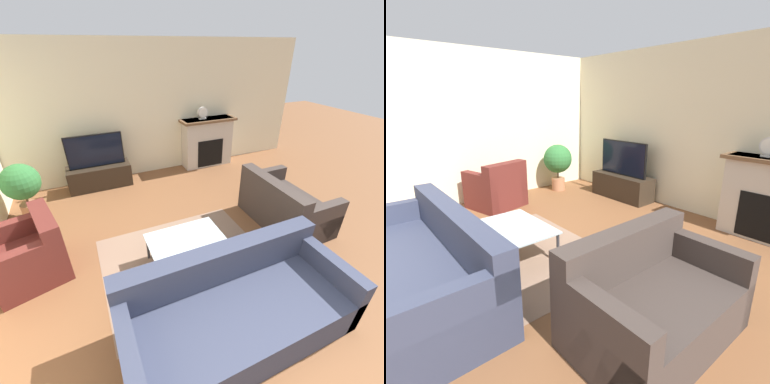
# 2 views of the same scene
# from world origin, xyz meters

# --- Properties ---
(wall_back) EXTENTS (7.97, 0.06, 2.70)m
(wall_back) POSITION_xyz_m (0.00, 5.06, 1.35)
(wall_back) COLOR beige
(wall_back) RESTS_ON ground_plane
(wall_left) EXTENTS (0.06, 8.03, 2.70)m
(wall_left) POSITION_xyz_m (-2.51, 2.51, 1.35)
(wall_left) COLOR beige
(wall_left) RESTS_ON ground_plane
(area_rug) EXTENTS (2.17, 1.81, 0.00)m
(area_rug) POSITION_xyz_m (-0.09, 2.04, 0.00)
(area_rug) COLOR #896B56
(area_rug) RESTS_ON ground_plane
(tv_stand) EXTENTS (1.22, 0.45, 0.46)m
(tv_stand) POSITION_xyz_m (-0.86, 4.72, 0.23)
(tv_stand) COLOR #2D2319
(tv_stand) RESTS_ON ground_plane
(tv) EXTENTS (1.06, 0.06, 0.64)m
(tv) POSITION_xyz_m (-0.86, 4.72, 0.78)
(tv) COLOR black
(tv) RESTS_ON tv_stand
(couch_sectional) EXTENTS (2.27, 0.97, 0.82)m
(couch_sectional) POSITION_xyz_m (0.01, 0.97, 0.28)
(couch_sectional) COLOR #33384C
(couch_sectional) RESTS_ON ground_plane
(couch_loveseat) EXTENTS (0.89, 1.39, 0.82)m
(couch_loveseat) POSITION_xyz_m (1.71, 2.23, 0.29)
(couch_loveseat) COLOR #3D332D
(couch_loveseat) RESTS_ON ground_plane
(armchair_by_window) EXTENTS (0.95, 0.97, 0.82)m
(armchair_by_window) POSITION_xyz_m (-1.91, 2.63, 0.30)
(armchair_by_window) COLOR #5B231E
(armchair_by_window) RESTS_ON ground_plane
(coffee_table) EXTENTS (0.97, 0.61, 0.40)m
(coffee_table) POSITION_xyz_m (-0.09, 2.04, 0.36)
(coffee_table) COLOR #333338
(coffee_table) RESTS_ON ground_plane
(potted_plant) EXTENTS (0.58, 0.58, 0.96)m
(potted_plant) POSITION_xyz_m (-2.08, 4.08, 0.62)
(potted_plant) COLOR #AD704C
(potted_plant) RESTS_ON ground_plane
(mantel_clock) EXTENTS (0.23, 0.07, 0.26)m
(mantel_clock) POSITION_xyz_m (1.51, 4.84, 1.25)
(mantel_clock) COLOR beige
(mantel_clock) RESTS_ON fireplace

